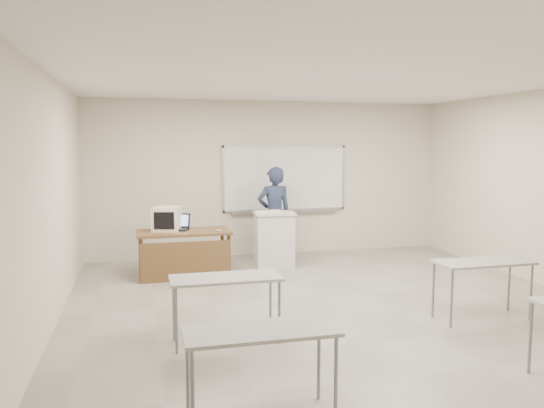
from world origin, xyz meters
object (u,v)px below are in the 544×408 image
object	(u,v)px
crt_monitor	(167,219)
whiteboard	(285,179)
podium	(274,240)
laptop	(177,226)
instructor_desk	(184,244)
keyboard	(268,211)
presenter	(274,214)
mouse	(219,230)

from	to	relation	value
crt_monitor	whiteboard	bearing A→B (deg)	42.74
podium	whiteboard	bearing A→B (deg)	68.98
podium	laptop	world-z (taller)	laptop
instructor_desk	laptop	distance (m)	0.38
crt_monitor	keyboard	size ratio (longest dim) A/B	1.00
whiteboard	laptop	distance (m)	2.60
whiteboard	presenter	world-z (taller)	whiteboard
whiteboard	mouse	distance (m)	2.32
keyboard	presenter	bearing A→B (deg)	60.37
podium	laptop	bearing A→B (deg)	-173.30
whiteboard	keyboard	bearing A→B (deg)	-120.26
mouse	crt_monitor	bearing A→B (deg)	145.74
whiteboard	podium	bearing A→B (deg)	-114.28
podium	keyboard	xyz separation A→B (m)	(-0.10, 0.08, 0.50)
podium	keyboard	size ratio (longest dim) A/B	2.04
instructor_desk	presenter	world-z (taller)	presenter
crt_monitor	laptop	bearing A→B (deg)	26.90
whiteboard	mouse	bearing A→B (deg)	-134.66
mouse	keyboard	xyz separation A→B (m)	(0.95, 0.54, 0.22)
mouse	keyboard	size ratio (longest dim) A/B	0.18
laptop	keyboard	distance (m)	1.62
instructor_desk	presenter	distance (m)	1.99
presenter	mouse	bearing A→B (deg)	37.35
instructor_desk	crt_monitor	xyz separation A→B (m)	(-0.25, 0.24, 0.39)
podium	mouse	distance (m)	1.18
crt_monitor	laptop	xyz separation A→B (m)	(0.15, 0.03, -0.13)
whiteboard	laptop	world-z (taller)	whiteboard
mouse	instructor_desk	bearing A→B (deg)	158.78
whiteboard	instructor_desk	bearing A→B (deg)	-144.82
laptop	mouse	size ratio (longest dim) A/B	4.06
podium	keyboard	distance (m)	0.51
whiteboard	presenter	xyz separation A→B (m)	(-0.36, -0.56, -0.60)
laptop	mouse	world-z (taller)	laptop
instructor_desk	keyboard	size ratio (longest dim) A/B	3.14
podium	mouse	world-z (taller)	podium
instructor_desk	mouse	xyz separation A→B (m)	(0.55, -0.09, 0.21)
instructor_desk	presenter	xyz separation A→B (m)	(1.74, 0.92, 0.32)
crt_monitor	laptop	world-z (taller)	crt_monitor
mouse	presenter	size ratio (longest dim) A/B	0.05
laptop	mouse	bearing A→B (deg)	-8.35
mouse	keyboard	bearing A→B (deg)	17.48
podium	laptop	size ratio (longest dim) A/B	2.78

